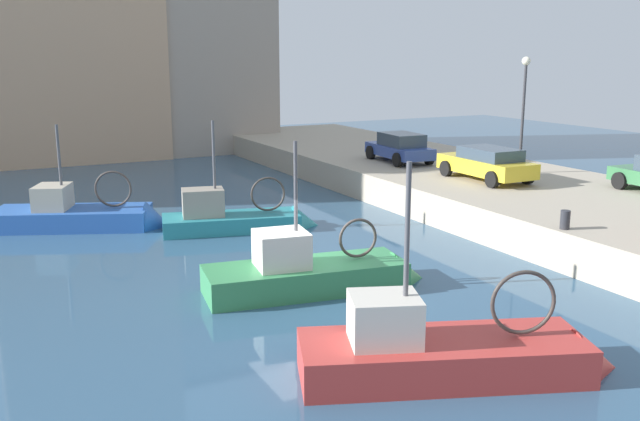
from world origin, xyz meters
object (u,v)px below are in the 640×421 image
object	(u,v)px
parked_car_yellow	(487,163)
mooring_bollard_mid	(565,220)
fishing_boat_blue	(84,224)
quay_streetlamp	(524,95)
fishing_boat_green	(317,285)
fishing_boat_teal	(241,226)
fishing_boat_red	(457,369)
parked_car_blue	(400,147)

from	to	relation	value
parked_car_yellow	mooring_bollard_mid	bearing A→B (deg)	-114.24
fishing_boat_blue	parked_car_yellow	size ratio (longest dim) A/B	1.53
parked_car_yellow	quay_streetlamp	bearing A→B (deg)	16.26
fishing_boat_green	parked_car_yellow	world-z (taller)	fishing_boat_green
fishing_boat_teal	fishing_boat_red	world-z (taller)	fishing_boat_red
fishing_boat_red	mooring_bollard_mid	bearing A→B (deg)	30.21
fishing_boat_blue	mooring_bollard_mid	world-z (taller)	fishing_boat_blue
parked_car_blue	quay_streetlamp	world-z (taller)	quay_streetlamp
parked_car_blue	fishing_boat_red	bearing A→B (deg)	-120.27
fishing_boat_teal	parked_car_blue	bearing A→B (deg)	23.82
parked_car_blue	parked_car_yellow	size ratio (longest dim) A/B	0.93
fishing_boat_green	mooring_bollard_mid	size ratio (longest dim) A/B	11.39
fishing_boat_red	parked_car_yellow	bearing A→B (deg)	47.74
fishing_boat_green	fishing_boat_blue	xyz separation A→B (m)	(-4.45, 9.88, -0.02)
fishing_boat_teal	fishing_boat_blue	world-z (taller)	fishing_boat_teal
fishing_boat_red	fishing_boat_green	bearing A→B (deg)	91.55
fishing_boat_green	mooring_bollard_mid	distance (m)	7.50
fishing_boat_blue	quay_streetlamp	distance (m)	18.19
fishing_boat_teal	parked_car_yellow	size ratio (longest dim) A/B	1.36
parked_car_yellow	fishing_boat_red	bearing A→B (deg)	-132.26
fishing_boat_green	quay_streetlamp	xyz separation A→B (m)	(12.84, 6.29, 4.32)
fishing_boat_red	fishing_boat_blue	size ratio (longest dim) A/B	1.01
quay_streetlamp	parked_car_blue	bearing A→B (deg)	119.98
fishing_boat_red	parked_car_yellow	size ratio (longest dim) A/B	1.54
fishing_boat_teal	quay_streetlamp	xyz separation A→B (m)	(12.35, -0.68, 4.31)
fishing_boat_blue	parked_car_blue	xyz separation A→B (m)	(14.47, 1.30, 1.78)
fishing_boat_green	fishing_boat_red	size ratio (longest dim) A/B	0.96
parked_car_blue	quay_streetlamp	distance (m)	6.20
fishing_boat_green	parked_car_blue	size ratio (longest dim) A/B	1.59
fishing_boat_green	parked_car_blue	distance (m)	15.11
parked_car_blue	fishing_boat_green	bearing A→B (deg)	-131.89
parked_car_blue	mooring_bollard_mid	xyz separation A→B (m)	(-2.83, -12.81, -0.42)
fishing_boat_green	fishing_boat_red	world-z (taller)	fishing_boat_red
quay_streetlamp	fishing_boat_blue	bearing A→B (deg)	168.28
mooring_bollard_mid	parked_car_yellow	bearing A→B (deg)	65.76
parked_car_yellow	parked_car_blue	bearing A→B (deg)	94.32
parked_car_yellow	fishing_boat_green	bearing A→B (deg)	-151.85
fishing_boat_teal	fishing_boat_red	xyz separation A→B (m)	(-0.34, -12.70, -0.02)
fishing_boat_green	quay_streetlamp	world-z (taller)	quay_streetlamp
fishing_boat_green	parked_car_yellow	distance (m)	11.98
parked_car_yellow	quay_streetlamp	size ratio (longest dim) A/B	0.88
parked_car_blue	mooring_bollard_mid	size ratio (longest dim) A/B	7.17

